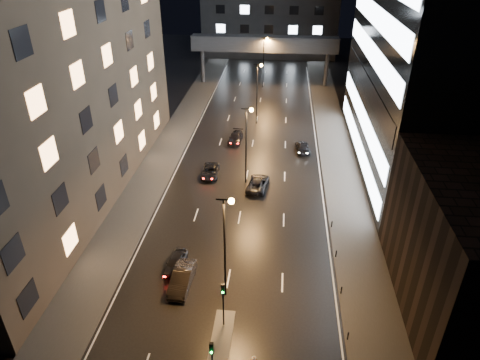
{
  "coord_description": "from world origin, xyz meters",
  "views": [
    {
      "loc": [
        4.09,
        -19.67,
        27.8
      ],
      "look_at": [
        -0.1,
        21.56,
        4.0
      ],
      "focal_mm": 32.0,
      "sensor_mm": 36.0,
      "label": 1
    }
  ],
  "objects_px": {
    "car_away_b": "(182,278)",
    "car_toward_b": "(303,147)",
    "car_away_d": "(236,138)",
    "car_toward_a": "(258,183)",
    "car_away_a": "(176,262)",
    "car_away_c": "(210,171)"
  },
  "relations": [
    {
      "from": "car_toward_a",
      "to": "car_away_b",
      "type": "bearing_deg",
      "value": 79.46
    },
    {
      "from": "car_toward_a",
      "to": "car_away_d",
      "type": "bearing_deg",
      "value": -65.14
    },
    {
      "from": "car_away_a",
      "to": "car_away_c",
      "type": "xyz_separation_m",
      "value": [
        0.36,
        18.27,
        -0.02
      ]
    },
    {
      "from": "car_away_a",
      "to": "car_away_b",
      "type": "xyz_separation_m",
      "value": [
        1.13,
        -2.23,
        0.14
      ]
    },
    {
      "from": "car_toward_a",
      "to": "car_toward_b",
      "type": "distance_m",
      "value": 12.74
    },
    {
      "from": "car_away_c",
      "to": "car_away_d",
      "type": "xyz_separation_m",
      "value": [
        2.18,
        10.97,
        0.04
      ]
    },
    {
      "from": "car_away_b",
      "to": "car_toward_a",
      "type": "bearing_deg",
      "value": 74.62
    },
    {
      "from": "car_toward_a",
      "to": "car_toward_b",
      "type": "xyz_separation_m",
      "value": [
        5.88,
        11.3,
        -0.04
      ]
    },
    {
      "from": "car_away_a",
      "to": "car_away_d",
      "type": "xyz_separation_m",
      "value": [
        2.53,
        29.24,
        0.02
      ]
    },
    {
      "from": "car_away_b",
      "to": "car_toward_b",
      "type": "bearing_deg",
      "value": 70.67
    },
    {
      "from": "car_away_c",
      "to": "car_away_a",
      "type": "bearing_deg",
      "value": -93.14
    },
    {
      "from": "car_away_b",
      "to": "car_away_c",
      "type": "bearing_deg",
      "value": 94.5
    },
    {
      "from": "car_away_a",
      "to": "car_toward_a",
      "type": "bearing_deg",
      "value": 71.26
    },
    {
      "from": "car_away_c",
      "to": "car_toward_b",
      "type": "relative_size",
      "value": 1.0
    },
    {
      "from": "car_away_c",
      "to": "car_toward_b",
      "type": "height_order",
      "value": "car_toward_b"
    },
    {
      "from": "car_away_a",
      "to": "car_away_c",
      "type": "distance_m",
      "value": 18.27
    },
    {
      "from": "car_away_d",
      "to": "car_toward_a",
      "type": "height_order",
      "value": "car_toward_a"
    },
    {
      "from": "car_away_a",
      "to": "car_away_d",
      "type": "relative_size",
      "value": 0.83
    },
    {
      "from": "car_away_d",
      "to": "car_toward_a",
      "type": "relative_size",
      "value": 0.92
    },
    {
      "from": "car_away_b",
      "to": "car_toward_b",
      "type": "xyz_separation_m",
      "value": [
        11.61,
        29.22,
        -0.13
      ]
    },
    {
      "from": "car_away_d",
      "to": "car_toward_a",
      "type": "distance_m",
      "value": 14.22
    },
    {
      "from": "car_away_a",
      "to": "car_away_b",
      "type": "bearing_deg",
      "value": -58.26
    }
  ]
}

